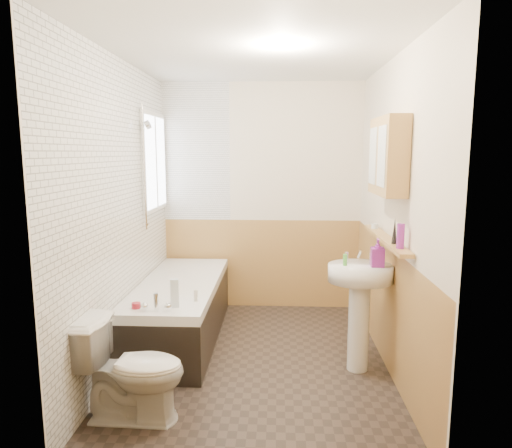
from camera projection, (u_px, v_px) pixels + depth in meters
The scene contains 26 objects.
floor at pixel (255, 360), 3.89m from camera, with size 2.80×2.80×0.00m, color black.
ceiling at pixel (255, 53), 3.50m from camera, with size 2.80×2.80×0.00m, color white.
wall_back at pixel (262, 198), 5.08m from camera, with size 2.20×0.02×2.50m, color #EFE1C6.
wall_front at pixel (241, 253), 2.30m from camera, with size 2.20×0.02×2.50m, color #EFE1C6.
wall_left at pixel (120, 214), 3.74m from camera, with size 0.02×2.80×2.50m, color #EFE1C6.
wall_right at pixel (394, 216), 3.64m from camera, with size 0.02×2.80×2.50m, color #EFE1C6.
wainscot_right at pixel (387, 306), 3.76m from camera, with size 0.01×2.80×1.00m, color tan.
wainscot_front at pixel (242, 389), 2.44m from camera, with size 2.20×0.01×1.00m, color tan.
wainscot_back at pixel (261, 263), 5.18m from camera, with size 2.20×0.01×1.00m, color tan.
tile_cladding_left at pixel (123, 214), 3.74m from camera, with size 0.01×2.80×2.50m, color white.
tile_return_back at pixel (196, 152), 5.02m from camera, with size 0.75×0.01×1.50m, color white.
window at pixel (155, 162), 4.62m from camera, with size 0.03×0.79×0.99m.
bathtub at pixel (180, 309), 4.30m from camera, with size 0.70×1.83×0.70m.
shower_riser at pixel (145, 156), 4.17m from camera, with size 0.10×0.08×1.15m.
toilet at pixel (132, 370), 2.99m from camera, with size 0.39×0.69×0.68m, color white.
sink at pixel (360, 295), 3.63m from camera, with size 0.51×0.41×0.99m.
pine_shelf at pixel (385, 239), 3.62m from camera, with size 0.10×1.25×0.03m, color tan.
medicine_cabinet at pixel (388, 156), 3.45m from camera, with size 0.16×0.65×0.59m.
foam_can at pixel (401, 236), 3.17m from camera, with size 0.05×0.05×0.17m, color purple.
green_bottle at pixel (395, 231), 3.34m from camera, with size 0.04×0.04×0.19m, color black.
black_jar at pixel (375, 226), 4.02m from camera, with size 0.06×0.06×0.04m, color silver.
soap_bottle at pixel (377, 260), 3.52m from camera, with size 0.10×0.22×0.10m, color purple.
clear_bottle at pixel (345, 260), 3.55m from camera, with size 0.03×0.03×0.09m, color #59C647.
blue_gel at pixel (175, 293), 3.53m from camera, with size 0.06×0.04×0.23m, color silver.
cream_jar at pixel (136, 306), 3.52m from camera, with size 0.07×0.07×0.04m, color maroon.
orange_bottle at pixel (196, 295), 3.68m from camera, with size 0.03×0.03×0.10m, color silver.
Camera 1 is at (0.19, -3.65, 1.75)m, focal length 32.00 mm.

